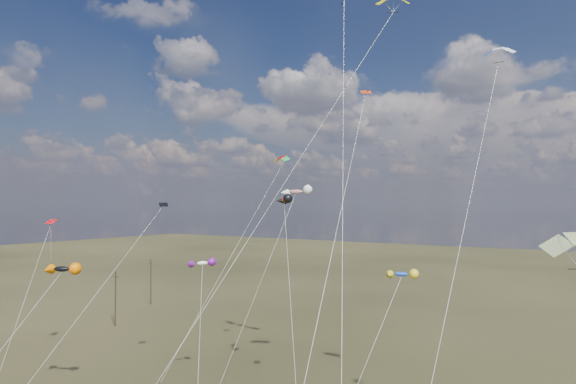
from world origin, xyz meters
The scene contains 14 objects.
utility_pole_near centered at (-38.00, 30.00, 4.09)m, with size 1.40×0.20×8.00m.
utility_pole_far centered at (-46.00, 44.00, 4.09)m, with size 1.40×0.20×8.00m.
diamond_navy_tall centered at (6.65, 15.76, 32.80)m, with size 10.96×21.95×38.22m.
diamond_black_mid centered at (-15.39, 13.03, 13.01)m, with size 4.54×14.93×18.09m.
diamond_red_low centered at (-29.19, 13.88, 13.28)m, with size 6.66×10.29×16.21m.
diamond_orange_center centered at (10.07, 8.25, 17.29)m, with size 3.25×18.16×26.22m.
parafoil_yellow centered at (9.92, 17.33, 33.63)m, with size 14.93×18.29×34.44m.
parafoil_blue_white centered at (17.13, 19.72, 29.12)m, with size 3.02×17.91×29.86m.
parafoil_tricolor centered at (-8.07, 28.98, 23.14)m, with size 7.59×13.39×23.83m.
novelty_black_orange centered at (-17.75, 7.93, 12.08)m, with size 3.09×11.08×12.67m.
novelty_orange_black centered at (-2.65, 21.42, 18.28)m, with size 9.05×10.83×18.87m.
novelty_white_purple centered at (-9.24, 17.17, 12.21)m, with size 6.43×7.87×12.73m.
novelty_redwhite_stripe centered at (-6.83, 30.12, 19.30)m, with size 3.96×12.27×20.00m.
novelty_blue_yellow centered at (11.25, 15.48, 12.85)m, with size 4.20×7.79×13.33m.
Camera 1 is at (24.42, -19.76, 17.99)m, focal length 32.00 mm.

